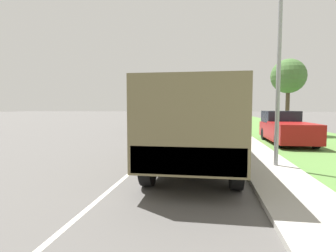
{
  "coord_description": "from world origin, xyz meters",
  "views": [
    {
      "loc": [
        2.45,
        3.39,
        2.1
      ],
      "look_at": [
        0.81,
        14.05,
        1.32
      ],
      "focal_mm": 28.0,
      "sensor_mm": 36.0,
      "label": 1
    }
  ],
  "objects_px": {
    "car_third_ahead": "(206,115)",
    "pickup_truck": "(286,128)",
    "car_farthest_ahead": "(206,113)",
    "military_truck": "(196,120)",
    "lamp_post": "(273,40)",
    "car_second_ahead": "(168,120)",
    "car_fourth_ahead": "(186,114)",
    "car_nearest_ahead": "(152,124)"
  },
  "relations": [
    {
      "from": "military_truck",
      "to": "car_fourth_ahead",
      "type": "bearing_deg",
      "value": 95.2
    },
    {
      "from": "car_second_ahead",
      "to": "car_farthest_ahead",
      "type": "xyz_separation_m",
      "value": [
        3.93,
        31.95,
        -0.04
      ]
    },
    {
      "from": "pickup_truck",
      "to": "lamp_post",
      "type": "height_order",
      "value": "lamp_post"
    },
    {
      "from": "car_third_ahead",
      "to": "car_farthest_ahead",
      "type": "relative_size",
      "value": 1.01
    },
    {
      "from": "car_third_ahead",
      "to": "pickup_truck",
      "type": "distance_m",
      "value": 27.41
    },
    {
      "from": "military_truck",
      "to": "car_second_ahead",
      "type": "xyz_separation_m",
      "value": [
        -4.04,
        19.79,
        -0.96
      ]
    },
    {
      "from": "military_truck",
      "to": "pickup_truck",
      "type": "height_order",
      "value": "military_truck"
    },
    {
      "from": "car_nearest_ahead",
      "to": "car_fourth_ahead",
      "type": "distance_m",
      "value": 31.55
    },
    {
      "from": "car_farthest_ahead",
      "to": "lamp_post",
      "type": "xyz_separation_m",
      "value": [
        2.64,
        -51.57,
        3.66
      ]
    },
    {
      "from": "military_truck",
      "to": "car_farthest_ahead",
      "type": "xyz_separation_m",
      "value": [
        -0.11,
        51.74,
        -0.99
      ]
    },
    {
      "from": "car_fourth_ahead",
      "to": "military_truck",
      "type": "bearing_deg",
      "value": -84.8
    },
    {
      "from": "car_third_ahead",
      "to": "pickup_truck",
      "type": "height_order",
      "value": "pickup_truck"
    },
    {
      "from": "car_third_ahead",
      "to": "car_nearest_ahead",
      "type": "bearing_deg",
      "value": -100.55
    },
    {
      "from": "car_third_ahead",
      "to": "car_farthest_ahead",
      "type": "height_order",
      "value": "car_third_ahead"
    },
    {
      "from": "pickup_truck",
      "to": "lamp_post",
      "type": "xyz_separation_m",
      "value": [
        -2.37,
        -6.74,
        3.44
      ]
    },
    {
      "from": "car_fourth_ahead",
      "to": "car_farthest_ahead",
      "type": "relative_size",
      "value": 1.04
    },
    {
      "from": "military_truck",
      "to": "car_third_ahead",
      "type": "height_order",
      "value": "military_truck"
    },
    {
      "from": "pickup_truck",
      "to": "lamp_post",
      "type": "relative_size",
      "value": 0.74
    },
    {
      "from": "car_fourth_ahead",
      "to": "lamp_post",
      "type": "relative_size",
      "value": 0.68
    },
    {
      "from": "military_truck",
      "to": "pickup_truck",
      "type": "bearing_deg",
      "value": 54.68
    },
    {
      "from": "car_fourth_ahead",
      "to": "pickup_truck",
      "type": "height_order",
      "value": "pickup_truck"
    },
    {
      "from": "car_nearest_ahead",
      "to": "car_farthest_ahead",
      "type": "distance_m",
      "value": 40.23
    },
    {
      "from": "military_truck",
      "to": "pickup_truck",
      "type": "distance_m",
      "value": 8.5
    },
    {
      "from": "car_fourth_ahead",
      "to": "lamp_post",
      "type": "bearing_deg",
      "value": -81.47
    },
    {
      "from": "car_third_ahead",
      "to": "car_fourth_ahead",
      "type": "xyz_separation_m",
      "value": [
        -3.93,
        9.39,
        0.0
      ]
    },
    {
      "from": "car_nearest_ahead",
      "to": "car_second_ahead",
      "type": "distance_m",
      "value": 8.08
    },
    {
      "from": "military_truck",
      "to": "car_farthest_ahead",
      "type": "distance_m",
      "value": 51.75
    },
    {
      "from": "car_nearest_ahead",
      "to": "lamp_post",
      "type": "height_order",
      "value": "lamp_post"
    },
    {
      "from": "car_farthest_ahead",
      "to": "car_third_ahead",
      "type": "bearing_deg",
      "value": -89.65
    },
    {
      "from": "car_nearest_ahead",
      "to": "lamp_post",
      "type": "xyz_separation_m",
      "value": [
        6.66,
        -11.55,
        3.63
      ]
    },
    {
      "from": "car_fourth_ahead",
      "to": "lamp_post",
      "type": "height_order",
      "value": "lamp_post"
    },
    {
      "from": "car_farthest_ahead",
      "to": "pickup_truck",
      "type": "distance_m",
      "value": 45.11
    },
    {
      "from": "car_second_ahead",
      "to": "car_farthest_ahead",
      "type": "bearing_deg",
      "value": 82.99
    },
    {
      "from": "car_third_ahead",
      "to": "car_fourth_ahead",
      "type": "bearing_deg",
      "value": 112.73
    },
    {
      "from": "pickup_truck",
      "to": "lamp_post",
      "type": "bearing_deg",
      "value": -109.37
    },
    {
      "from": "military_truck",
      "to": "car_nearest_ahead",
      "type": "xyz_separation_m",
      "value": [
        -4.13,
        11.72,
        -0.96
      ]
    },
    {
      "from": "car_farthest_ahead",
      "to": "pickup_truck",
      "type": "xyz_separation_m",
      "value": [
        5.01,
        -44.83,
        0.23
      ]
    },
    {
      "from": "lamp_post",
      "to": "car_third_ahead",
      "type": "bearing_deg",
      "value": 94.29
    },
    {
      "from": "car_second_ahead",
      "to": "car_third_ahead",
      "type": "xyz_separation_m",
      "value": [
        4.04,
        14.08,
        0.08
      ]
    },
    {
      "from": "car_third_ahead",
      "to": "lamp_post",
      "type": "relative_size",
      "value": 0.66
    },
    {
      "from": "military_truck",
      "to": "car_fourth_ahead",
      "type": "xyz_separation_m",
      "value": [
        -3.94,
        43.26,
        -0.88
      ]
    },
    {
      "from": "military_truck",
      "to": "lamp_post",
      "type": "distance_m",
      "value": 3.68
    }
  ]
}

